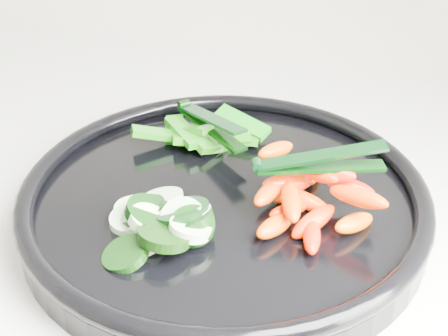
% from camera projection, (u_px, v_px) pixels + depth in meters
% --- Properties ---
extents(veggie_tray, '(0.40, 0.40, 0.04)m').
position_uv_depth(veggie_tray, '(224.00, 200.00, 0.57)').
color(veggie_tray, black).
rests_on(veggie_tray, counter).
extents(cucumber_pile, '(0.11, 0.12, 0.04)m').
position_uv_depth(cucumber_pile, '(159.00, 219.00, 0.53)').
color(cucumber_pile, black).
rests_on(cucumber_pile, veggie_tray).
extents(carrot_pile, '(0.13, 0.15, 0.06)m').
position_uv_depth(carrot_pile, '(307.00, 195.00, 0.54)').
color(carrot_pile, '#FF1300').
rests_on(carrot_pile, veggie_tray).
extents(pepper_pile, '(0.13, 0.09, 0.04)m').
position_uv_depth(pepper_pile, '(201.00, 135.00, 0.65)').
color(pepper_pile, '#156309').
rests_on(pepper_pile, veggie_tray).
extents(tong_carrot, '(0.11, 0.06, 0.02)m').
position_uv_depth(tong_carrot, '(317.00, 162.00, 0.53)').
color(tong_carrot, black).
rests_on(tong_carrot, carrot_pile).
extents(tong_pepper, '(0.10, 0.08, 0.02)m').
position_uv_depth(tong_pepper, '(209.00, 122.00, 0.64)').
color(tong_pepper, black).
rests_on(tong_pepper, pepper_pile).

